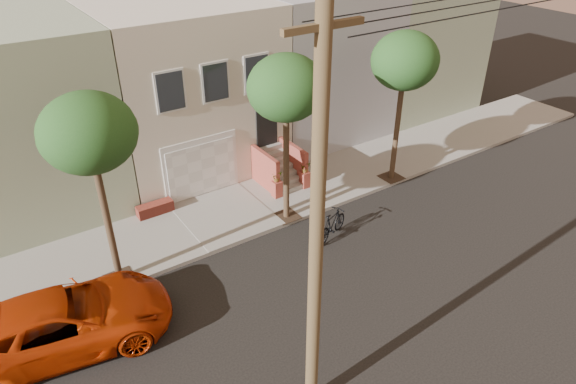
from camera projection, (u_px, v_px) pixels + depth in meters
ground at (328, 285)px, 16.64m from camera, size 90.00×90.00×0.00m
sidewalk at (245, 209)px, 20.41m from camera, size 40.00×3.70×0.15m
house_row at (176, 81)px, 22.73m from camera, size 33.10×11.70×7.00m
tree_left at (89, 134)px, 14.08m from camera, size 2.70×2.57×6.30m
tree_mid at (286, 89)px, 17.18m from camera, size 2.70×2.57×6.30m
tree_right at (405, 62)px, 19.81m from camera, size 2.70×2.57×6.30m
pickup_truck at (62, 322)px, 14.12m from camera, size 6.26×3.61×1.64m
motorcycle at (332, 225)px, 18.61m from camera, size 1.91×1.17×1.11m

